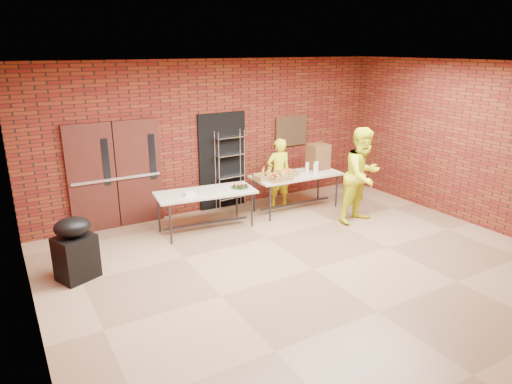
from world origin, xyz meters
TOP-DOWN VIEW (x-y plane):
  - room at (0.00, 0.00)m, footprint 8.08×7.08m
  - double_doors at (-2.20, 3.44)m, footprint 1.78×0.12m
  - dark_doorway at (0.10, 3.46)m, footprint 1.10×0.06m
  - bronze_plaque at (1.90, 3.45)m, footprint 0.85×0.04m
  - wire_rack at (0.21, 3.32)m, footprint 0.65×0.25m
  - table_left at (-0.78, 2.41)m, footprint 1.98×1.01m
  - table_right at (1.39, 2.48)m, footprint 1.98×0.88m
  - basket_bananas at (0.60, 2.48)m, footprint 0.44×0.34m
  - basket_oranges at (1.11, 2.48)m, footprint 0.44×0.34m
  - basket_apples at (0.84, 2.30)m, footprint 0.48×0.37m
  - muffin_tray at (-0.09, 2.31)m, footprint 0.35×0.35m
  - napkin_box at (-1.13, 2.35)m, footprint 0.20×0.13m
  - coffee_dispenser at (2.08, 2.63)m, footprint 0.42×0.38m
  - cup_stack_front at (1.76, 2.33)m, footprint 0.07×0.07m
  - cup_stack_mid at (1.78, 2.30)m, footprint 0.09×0.09m
  - cup_stack_back at (1.68, 2.48)m, footprint 0.08×0.08m
  - covered_grill at (-3.32, 1.60)m, footprint 0.68×0.63m
  - volunteer_woman at (1.21, 2.91)m, footprint 0.60×0.43m
  - volunteer_man at (2.14, 1.26)m, footprint 1.04×0.86m

SIDE VIEW (x-z plane):
  - covered_grill at x=-3.32m, z-range 0.00..1.00m
  - table_left at x=-0.78m, z-range 0.32..1.10m
  - table_right at x=1.39m, z-range 0.33..1.14m
  - volunteer_woman at x=1.21m, z-range 0.00..1.53m
  - napkin_box at x=-1.13m, z-range 0.78..0.85m
  - muffin_tray at x=-0.09m, z-range 0.78..0.86m
  - basket_bananas at x=0.60m, z-range 0.79..0.93m
  - basket_oranges at x=1.11m, z-range 0.79..0.93m
  - wire_rack at x=0.21m, z-range 0.00..1.73m
  - basket_apples at x=0.84m, z-range 0.79..0.94m
  - cup_stack_front at x=1.76m, z-range 0.80..1.02m
  - cup_stack_back at x=1.68m, z-range 0.80..1.03m
  - cup_stack_mid at x=1.78m, z-range 0.80..1.07m
  - volunteer_man at x=2.14m, z-range 0.00..1.94m
  - dark_doorway at x=0.10m, z-range 0.00..2.10m
  - double_doors at x=-2.20m, z-range 0.00..2.10m
  - coffee_dispenser at x=2.08m, z-range 0.80..1.36m
  - bronze_plaque at x=1.90m, z-range 1.20..1.90m
  - room at x=0.00m, z-range -0.04..3.24m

